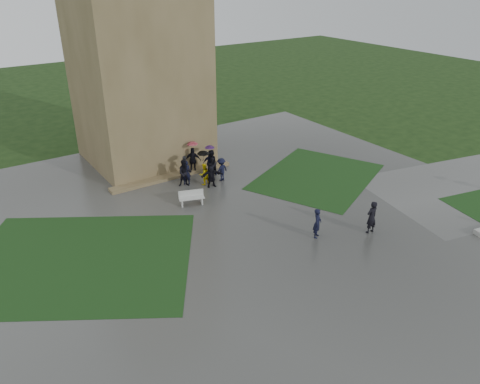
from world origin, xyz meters
TOP-DOWN VIEW (x-y plane):
  - ground at (0.00, 0.00)m, footprint 120.00×120.00m
  - plaza at (0.00, 2.00)m, footprint 34.00×34.00m
  - lawn_inset_left at (-8.50, 4.00)m, footprint 14.10×13.46m
  - lawn_inset_right at (8.50, 5.00)m, footprint 11.12×10.15m
  - tower at (0.00, 15.00)m, footprint 8.00×8.00m
  - tower_plinth at (0.00, 10.60)m, footprint 9.00×0.80m
  - bench at (-0.85, 6.23)m, footprint 1.63×0.97m
  - visitor_cluster at (1.57, 9.15)m, footprint 3.59×3.73m
  - pedestrian_mid at (2.94, -1.01)m, footprint 0.74×0.69m
  - pedestrian_near at (5.73, -2.32)m, footprint 0.71×0.48m

SIDE VIEW (x-z plane):
  - ground at x=0.00m, z-range 0.00..0.00m
  - plaza at x=0.00m, z-range 0.00..0.02m
  - lawn_inset_left at x=-8.50m, z-range 0.02..0.03m
  - lawn_inset_right at x=8.50m, z-range 0.02..0.03m
  - tower_plinth at x=0.00m, z-range 0.02..0.24m
  - bench at x=-0.85m, z-range 0.03..0.94m
  - pedestrian_mid at x=2.94m, z-range 0.02..1.71m
  - pedestrian_near at x=5.73m, z-range 0.02..1.92m
  - visitor_cluster at x=1.57m, z-range -0.19..2.25m
  - tower at x=0.00m, z-range 0.00..18.00m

